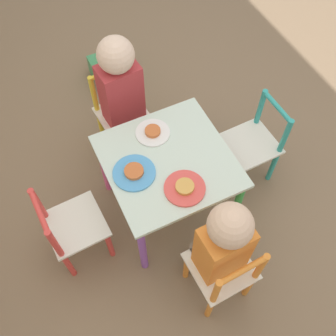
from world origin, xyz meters
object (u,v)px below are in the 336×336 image
chair_teal (254,144)px  plate_left (185,188)px  chair_red (71,228)px  plate_right (153,132)px  storage_bin (109,70)px  child_left (221,243)px  chair_orange (223,272)px  child_right (122,92)px  kids_table (168,168)px  chair_yellow (121,114)px  plate_back (134,172)px

chair_teal → plate_left: bearing=-72.1°
chair_red → plate_left: chair_red is taller
chair_red → plate_right: size_ratio=3.18×
chair_teal → storage_bin: size_ratio=2.16×
chair_teal → child_left: 0.71m
child_left → storage_bin: 1.56m
chair_orange → child_left: bearing=-90.0°
child_right → child_left: bearing=-91.2°
plate_right → kids_table: bearing=180.0°
plate_right → plate_left: same height
chair_orange → chair_teal: (0.53, -0.49, 0.00)m
chair_red → plate_left: bearing=-108.3°
chair_yellow → chair_teal: 0.74m
plate_right → plate_left: (-0.33, 0.00, -0.00)m
child_right → plate_left: bearing=-91.3°
chair_teal → storage_bin: (1.04, 0.44, -0.19)m
chair_teal → child_right: (0.44, 0.55, 0.23)m
kids_table → chair_orange: bearing=-177.6°
kids_table → chair_red: bearing=92.9°
child_left → plate_left: bearing=-88.6°
kids_table → child_right: child_right is taller
child_left → plate_back: bearing=-70.1°
kids_table → plate_left: plate_left is taller
kids_table → child_left: 0.46m
kids_table → chair_orange: 0.53m
chair_teal → chair_orange: bearing=-44.6°
kids_table → child_right: bearing=4.9°
chair_red → child_left: child_left is taller
kids_table → chair_red: size_ratio=1.09×
chair_teal → storage_bin: 1.15m
chair_yellow → chair_teal: bearing=-46.6°
storage_bin → child_right: bearing=170.1°
child_right → plate_back: bearing=-110.7°
plate_left → storage_bin: bearing=-3.2°
chair_orange → chair_red: size_ratio=1.00×
chair_teal → plate_right: chair_teal is taller
chair_teal → plate_right: 0.58m
chair_teal → plate_back: chair_teal is taller
kids_table → chair_orange: (-0.51, -0.02, -0.13)m
plate_left → chair_teal: bearing=-70.5°
kids_table → storage_bin: bearing=-3.7°
kids_table → child_left: child_left is taller
chair_red → child_left: 0.71m
chair_red → child_left: size_ratio=0.69×
chair_yellow → chair_red: bearing=-136.0°
child_left → plate_back: 0.49m
child_right → child_left: 0.91m
chair_teal → storage_bin: chair_teal is taller
plate_left → chair_yellow: bearing=3.7°
plate_back → storage_bin: plate_back is taller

